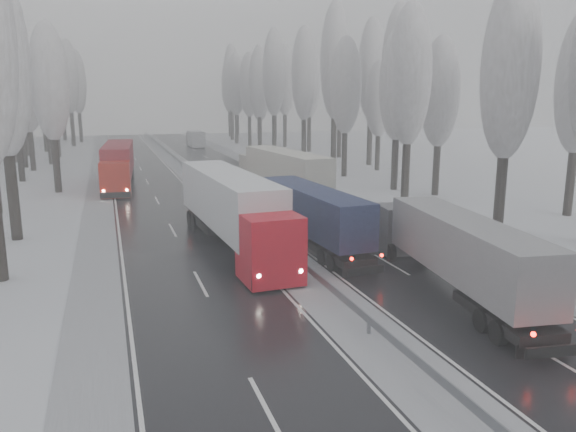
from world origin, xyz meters
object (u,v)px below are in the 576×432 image
truck_blue_box (306,210)px  truck_cream_box (281,170)px  box_truck_distant (195,139)px  truck_red_red (118,162)px  truck_grey_tarp (453,247)px  truck_red_white (233,207)px

truck_blue_box → truck_cream_box: size_ratio=0.85×
box_truck_distant → truck_red_red: 47.41m
truck_blue_box → truck_red_red: size_ratio=0.85×
box_truck_distant → truck_blue_box: bearing=-92.9°
truck_grey_tarp → truck_cream_box: (-0.12, 26.73, 0.36)m
truck_blue_box → truck_red_white: 4.64m
truck_grey_tarp → truck_blue_box: truck_grey_tarp is taller
truck_red_red → truck_blue_box: bearing=-65.2°
box_truck_distant → truck_red_white: truck_red_white is taller
truck_grey_tarp → box_truck_distant: bearing=97.1°
truck_cream_box → truck_red_white: size_ratio=0.96×
box_truck_distant → truck_red_white: 73.25m
box_truck_distant → truck_red_white: bearing=-96.5°
truck_blue_box → truck_cream_box: bearing=74.4°
box_truck_distant → truck_red_red: bearing=-107.7°
truck_blue_box → truck_cream_box: truck_cream_box is taller
truck_grey_tarp → box_truck_distant: truck_grey_tarp is taller
box_truck_distant → truck_grey_tarp: bearing=-90.0°
truck_grey_tarp → truck_cream_box: size_ratio=0.86×
truck_grey_tarp → truck_red_red: size_ratio=0.86×
truck_blue_box → box_truck_distant: size_ratio=1.81×
truck_grey_tarp → truck_red_white: bearing=135.8°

